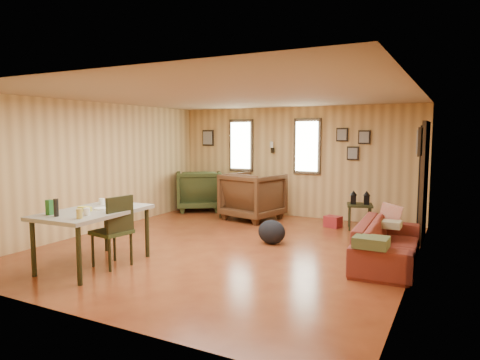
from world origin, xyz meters
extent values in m
cube|color=brown|center=(0.00, 0.00, -0.01)|extent=(5.50, 6.00, 0.02)
cube|color=#997C5B|center=(0.00, 0.00, 2.41)|extent=(5.50, 6.00, 0.02)
cube|color=tan|center=(0.00, 3.01, 1.20)|extent=(5.50, 0.02, 2.40)
cube|color=tan|center=(0.00, -3.01, 1.20)|extent=(5.50, 0.02, 2.40)
cube|color=tan|center=(-2.76, 0.00, 1.20)|extent=(0.02, 6.00, 2.40)
cube|color=tan|center=(2.76, 0.00, 1.20)|extent=(0.02, 6.00, 2.40)
cube|color=black|center=(-1.30, 2.97, 1.55)|extent=(0.60, 0.05, 1.20)
cube|color=#E0F2D1|center=(-1.30, 2.93, 1.55)|extent=(0.48, 0.04, 1.06)
cube|color=black|center=(0.30, 2.97, 1.55)|extent=(0.60, 0.05, 1.20)
cube|color=#E0F2D1|center=(0.30, 2.93, 1.55)|extent=(0.48, 0.04, 1.06)
cube|color=black|center=(-0.50, 2.95, 1.45)|extent=(0.07, 0.05, 0.12)
cylinder|color=silver|center=(-0.50, 2.89, 1.58)|extent=(0.07, 0.07, 0.14)
cube|color=black|center=(2.72, 1.95, 1.00)|extent=(0.06, 1.00, 2.05)
cube|color=black|center=(2.68, 1.95, 1.00)|extent=(0.04, 0.82, 1.90)
cube|color=black|center=(1.05, 2.97, 1.80)|extent=(0.24, 0.04, 0.28)
cube|color=#9E998C|center=(1.05, 2.94, 1.80)|extent=(0.19, 0.02, 0.22)
cube|color=black|center=(1.50, 2.97, 1.75)|extent=(0.24, 0.04, 0.28)
cube|color=#9E998C|center=(1.50, 2.94, 1.75)|extent=(0.19, 0.02, 0.22)
cube|color=black|center=(1.28, 2.97, 1.42)|extent=(0.24, 0.04, 0.28)
cube|color=#9E998C|center=(1.28, 2.94, 1.42)|extent=(0.19, 0.02, 0.22)
cube|color=black|center=(-2.20, 2.97, 1.72)|extent=(0.30, 0.04, 0.38)
cube|color=#9E998C|center=(-2.20, 2.94, 1.72)|extent=(0.24, 0.02, 0.31)
cube|color=black|center=(2.72, 0.85, 1.70)|extent=(0.04, 0.34, 0.42)
cube|color=#9E998C|center=(2.69, 0.85, 1.70)|extent=(0.02, 0.27, 0.34)
imported|color=maroon|center=(2.39, 0.31, 0.39)|extent=(0.67, 2.02, 0.78)
imported|color=#472A15|center=(-0.63, 2.22, 0.55)|extent=(1.27, 1.22, 1.10)
imported|color=#313B1A|center=(-2.28, 2.66, 0.53)|extent=(1.39, 1.37, 1.05)
cube|color=black|center=(-1.24, 2.33, 0.49)|extent=(0.63, 0.61, 0.04)
cube|color=black|center=(-1.24, 2.33, 0.16)|extent=(0.57, 0.55, 0.03)
cylinder|color=black|center=(-1.36, 2.08, 0.24)|extent=(0.05, 0.05, 0.49)
cylinder|color=black|center=(-0.98, 2.24, 0.24)|extent=(0.05, 0.05, 0.49)
cylinder|color=black|center=(-1.50, 2.41, 0.24)|extent=(0.05, 0.05, 0.49)
cylinder|color=black|center=(-1.12, 2.57, 0.24)|extent=(0.05, 0.05, 0.49)
cube|color=#423A2C|center=(-1.34, 2.28, 0.57)|extent=(0.09, 0.05, 0.12)
cube|color=#423A2C|center=(-1.16, 2.36, 0.57)|extent=(0.08, 0.05, 0.11)
cube|color=black|center=(1.58, 2.31, 0.47)|extent=(0.57, 0.57, 0.04)
cylinder|color=black|center=(1.45, 2.08, 0.23)|extent=(0.04, 0.04, 0.47)
cylinder|color=black|center=(1.81, 2.18, 0.23)|extent=(0.04, 0.04, 0.47)
cylinder|color=black|center=(1.36, 2.44, 0.23)|extent=(0.04, 0.04, 0.47)
cylinder|color=black|center=(1.72, 2.54, 0.23)|extent=(0.04, 0.04, 0.47)
cube|color=black|center=(1.47, 2.28, 0.57)|extent=(0.13, 0.13, 0.17)
cone|color=black|center=(1.47, 2.28, 0.70)|extent=(0.17, 0.17, 0.09)
cube|color=black|center=(1.70, 2.34, 0.57)|extent=(0.13, 0.13, 0.17)
cone|color=black|center=(1.70, 2.34, 0.70)|extent=(0.17, 0.17, 0.09)
cube|color=maroon|center=(1.09, 2.24, 0.11)|extent=(0.36, 0.30, 0.22)
ellipsoid|color=black|center=(0.53, 0.51, 0.20)|extent=(0.47, 0.36, 0.40)
cube|color=#474F2C|center=(2.32, -0.57, 0.49)|extent=(0.42, 0.34, 0.13)
cube|color=red|center=(2.33, 0.97, 0.57)|extent=(0.37, 0.10, 0.37)
cube|color=gray|center=(2.35, 0.72, 0.47)|extent=(0.35, 0.27, 0.10)
cube|color=gray|center=(-1.16, -1.71, 0.75)|extent=(0.99, 1.57, 0.05)
cylinder|color=black|center=(-1.52, -2.39, 0.37)|extent=(0.06, 0.06, 0.73)
cylinder|color=black|center=(-0.74, -2.35, 0.37)|extent=(0.06, 0.06, 0.73)
cylinder|color=black|center=(-1.58, -1.07, 0.37)|extent=(0.06, 0.06, 0.73)
cylinder|color=black|center=(-0.81, -1.03, 0.37)|extent=(0.06, 0.06, 0.73)
cylinder|color=white|center=(-0.96, -2.01, 0.83)|extent=(0.09, 0.09, 0.09)
cylinder|color=white|center=(-1.40, -1.31, 0.83)|extent=(0.09, 0.09, 0.09)
cube|color=#225F24|center=(-1.40, -2.21, 0.88)|extent=(0.07, 0.07, 0.19)
cylinder|color=black|center=(-1.24, -2.24, 0.89)|extent=(0.06, 0.06, 0.22)
cylinder|color=gold|center=(-0.87, -2.20, 0.84)|extent=(0.08, 0.08, 0.12)
cylinder|color=white|center=(-1.11, -1.60, 0.79)|extent=(0.21, 0.21, 0.02)
cube|color=yellow|center=(-1.21, -1.81, 0.81)|extent=(0.19, 0.09, 0.06)
cube|color=#313B1A|center=(-0.95, -1.60, 0.48)|extent=(0.50, 0.50, 0.05)
cube|color=black|center=(-0.76, -1.63, 0.74)|extent=(0.10, 0.43, 0.49)
cylinder|color=black|center=(-1.15, -1.75, 0.23)|extent=(0.04, 0.04, 0.47)
cylinder|color=black|center=(-0.79, -1.80, 0.23)|extent=(0.04, 0.04, 0.47)
cylinder|color=black|center=(-1.10, -1.40, 0.23)|extent=(0.04, 0.04, 0.47)
cylinder|color=black|center=(-0.74, -1.45, 0.23)|extent=(0.04, 0.04, 0.47)
camera|label=1|loc=(3.26, -5.89, 1.81)|focal=32.00mm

